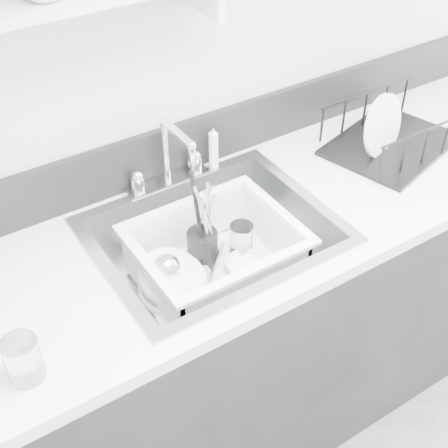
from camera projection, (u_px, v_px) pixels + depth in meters
counter_run at (215, 342)px, 1.97m from camera, size 3.20×0.62×0.92m
backsplash at (159, 155)px, 1.81m from camera, size 3.20×0.02×0.16m
sink at (214, 256)px, 1.73m from camera, size 0.64×0.52×0.20m
faucet at (168, 169)px, 1.79m from camera, size 0.26×0.18×0.23m
side_sprayer at (213, 148)px, 1.86m from camera, size 0.03×0.03×0.14m
wall_shelf at (10, 14)px, 1.30m from camera, size 1.00×0.16×0.12m
wash_tub at (216, 256)px, 1.72m from camera, size 0.50×0.44×0.17m
plate_stack at (176, 283)px, 1.70m from camera, size 0.23×0.23×0.09m
utensil_cup at (202, 246)px, 1.76m from camera, size 0.09×0.09×0.30m
ladle at (194, 277)px, 1.69m from camera, size 0.30×0.29×0.09m
tumbler_in_tub at (241, 239)px, 1.81m from camera, size 0.09×0.09×0.10m
tumbler_counter at (23, 359)px, 1.28m from camera, size 0.10×0.10×0.11m
dish_rack at (394, 127)px, 1.95m from camera, size 0.47×0.40×0.14m
bowl_small at (246, 267)px, 1.76m from camera, size 0.15×0.15×0.04m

